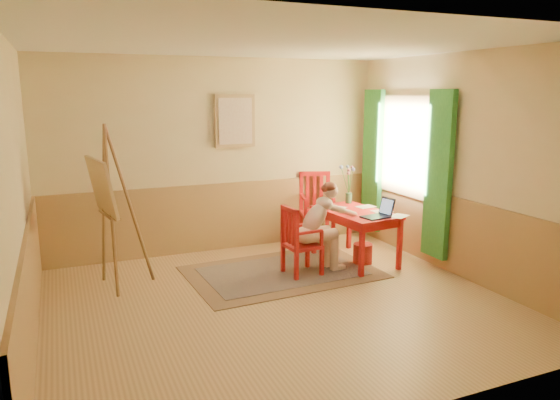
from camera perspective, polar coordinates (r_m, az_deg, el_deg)
name	(u,v)px	position (r m, az deg, el deg)	size (l,w,h in m)	color
room	(279,179)	(5.55, -0.14, 2.27)	(5.04, 4.54, 2.84)	tan
wainscot	(254,241)	(6.47, -2.90, -4.54)	(5.00, 4.50, 1.00)	#A07A48
window	(404,161)	(7.70, 13.38, 4.21)	(0.12, 2.01, 2.20)	white
wall_portrait	(235,121)	(7.63, -4.94, 8.60)	(0.60, 0.05, 0.76)	tan
rug	(282,272)	(6.86, 0.22, -7.87)	(2.47, 1.71, 0.02)	#8C7251
table	(356,217)	(7.20, 8.26, -1.90)	(0.84, 1.27, 0.72)	red
chair_left	(299,241)	(6.64, 2.11, -4.53)	(0.45, 0.43, 0.91)	red
chair_back	(316,208)	(8.10, 3.99, -0.88)	(0.60, 0.62, 1.09)	red
figure	(320,223)	(6.73, 4.40, -2.56)	(0.89, 0.41, 1.18)	beige
laptop	(379,213)	(6.87, 10.80, -1.45)	(0.43, 0.30, 0.24)	#1E2338
papers	(371,210)	(7.24, 9.87, -1.12)	(0.83, 1.03, 0.00)	white
vase	(348,186)	(7.63, 7.48, 1.58)	(0.20, 0.30, 0.57)	#3F724C
wastebasket	(363,254)	(7.26, 9.03, -5.82)	(0.26, 0.26, 0.28)	red
easel	(105,193)	(6.37, -18.55, 0.74)	(0.71, 0.88, 1.97)	brown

